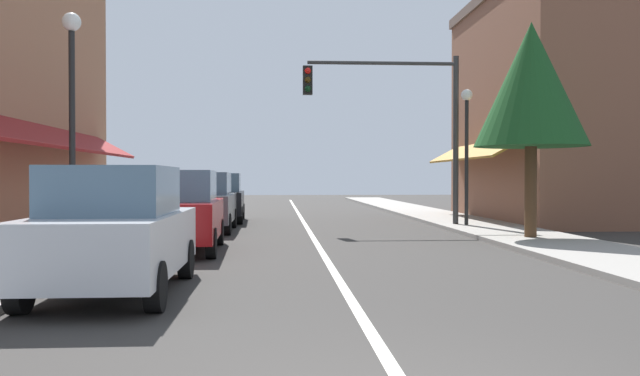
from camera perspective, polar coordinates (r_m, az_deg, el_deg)
The scene contains 13 objects.
ground_plane at distance 22.35m, azimuth -1.21°, elevation -3.25°, with size 80.00×80.00×0.00m, color #33302D.
sidewalk_left at distance 22.78m, azimuth -15.19°, elevation -3.05°, with size 2.60×56.00×0.12m, color #A39E99.
sidewalk_right at distance 23.25m, azimuth 12.48°, elevation -2.96°, with size 2.60×56.00×0.12m, color gray.
lane_center_stripe at distance 22.35m, azimuth -1.21°, elevation -3.24°, with size 0.14×52.00×0.01m, color silver.
storefront_right_block at distance 26.58m, azimuth 19.71°, elevation 6.65°, with size 6.77×10.20×8.61m.
parked_car_nearest_left at distance 9.67m, azimuth -17.14°, elevation -3.51°, with size 1.79×4.10×1.77m.
parked_car_second_left at distance 14.80m, azimuth -11.99°, elevation -1.98°, with size 1.88×4.15×1.77m.
parked_car_third_left at distance 20.23m, azimuth -9.90°, elevation -1.21°, with size 1.80×4.11×1.77m.
parked_car_far_left at distance 24.50m, azimuth -8.62°, elevation -0.84°, with size 1.87×4.14×1.77m.
traffic_signal_mast_arm at distance 21.64m, azimuth 7.05°, elevation 6.64°, with size 5.04×0.50×5.53m.
street_lamp_left_near at distance 13.89m, azimuth -20.43°, elevation 7.54°, with size 0.36×0.36×4.81m.
street_lamp_right_mid at distance 21.66m, azimuth 12.42°, elevation 4.55°, with size 0.36×0.36×4.41m.
tree_right_near at distance 17.75m, azimuth 17.59°, elevation 8.37°, with size 2.84×2.84×5.53m.
Camera 1 is at (-0.98, -4.27, 1.61)m, focal length 37.46 mm.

